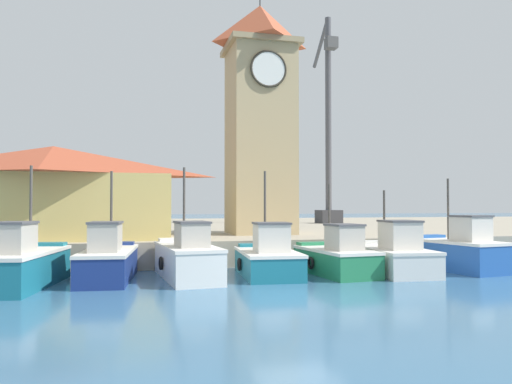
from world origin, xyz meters
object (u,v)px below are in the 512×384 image
(fishing_boat_center, at_px, (336,257))
(fishing_boat_right_inner, at_px, (459,251))
(fishing_boat_far_left, at_px, (23,264))
(fishing_boat_left_outer, at_px, (108,260))
(clock_tower, at_px, (260,113))
(fishing_boat_mid_left, at_px, (268,258))
(fishing_boat_left_inner, at_px, (187,258))
(port_crane_near, at_px, (328,142))
(warehouse_left, at_px, (53,191))
(fishing_boat_mid_right, at_px, (392,255))

(fishing_boat_center, relative_size, fishing_boat_right_inner, 0.99)
(fishing_boat_far_left, relative_size, fishing_boat_left_outer, 1.01)
(fishing_boat_left_outer, relative_size, clock_tower, 0.35)
(fishing_boat_mid_left, bearing_deg, fishing_boat_left_inner, 178.62)
(port_crane_near, bearing_deg, fishing_boat_left_outer, -128.40)
(warehouse_left, xyz_separation_m, port_crane_near, (21.30, 17.20, 5.19))
(fishing_boat_left_outer, height_order, port_crane_near, port_crane_near)
(fishing_boat_left_inner, height_order, port_crane_near, port_crane_near)
(fishing_boat_left_outer, height_order, fishing_boat_mid_right, fishing_boat_left_outer)
(fishing_boat_mid_left, height_order, fishing_boat_center, fishing_boat_mid_left)
(fishing_boat_mid_right, xyz_separation_m, port_crane_near, (6.97, 23.96, 7.98))
(fishing_boat_left_outer, xyz_separation_m, warehouse_left, (-2.86, 6.06, 2.76))
(fishing_boat_mid_left, relative_size, port_crane_near, 0.24)
(fishing_boat_center, bearing_deg, fishing_boat_left_outer, 175.76)
(fishing_boat_left_inner, bearing_deg, fishing_boat_center, -3.28)
(fishing_boat_left_inner, bearing_deg, warehouse_left, 132.29)
(fishing_boat_left_inner, height_order, clock_tower, clock_tower)
(fishing_boat_mid_left, xyz_separation_m, warehouse_left, (-9.01, 6.46, 2.80))
(clock_tower, relative_size, port_crane_near, 0.77)
(fishing_boat_far_left, relative_size, warehouse_left, 0.46)
(fishing_boat_right_inner, bearing_deg, fishing_boat_left_outer, 177.14)
(fishing_boat_mid_right, bearing_deg, fishing_boat_right_inner, -0.65)
(fishing_boat_center, xyz_separation_m, port_crane_near, (9.47, 23.93, 8.00))
(fishing_boat_right_inner, distance_m, clock_tower, 13.16)
(fishing_boat_left_inner, height_order, fishing_boat_mid_right, fishing_boat_left_inner)
(port_crane_near, bearing_deg, clock_tower, -124.30)
(fishing_boat_center, xyz_separation_m, fishing_boat_right_inner, (5.70, -0.07, 0.13))
(fishing_boat_left_inner, bearing_deg, fishing_boat_mid_left, -1.38)
(clock_tower, bearing_deg, fishing_boat_center, -83.47)
(fishing_boat_left_outer, bearing_deg, clock_tower, 44.82)
(fishing_boat_mid_left, distance_m, clock_tower, 11.31)
(warehouse_left, bearing_deg, fishing_boat_far_left, -89.38)
(fishing_boat_left_inner, distance_m, fishing_boat_right_inner, 11.73)
(fishing_boat_left_outer, xyz_separation_m, fishing_boat_center, (8.97, -0.67, -0.05))
(fishing_boat_center, bearing_deg, clock_tower, 96.53)
(fishing_boat_left_outer, bearing_deg, fishing_boat_mid_left, -3.69)
(fishing_boat_left_outer, xyz_separation_m, fishing_boat_mid_left, (6.15, -0.40, -0.05))
(fishing_boat_left_inner, xyz_separation_m, fishing_boat_mid_right, (8.52, -0.38, -0.07))
(fishing_boat_right_inner, distance_m, warehouse_left, 18.99)
(fishing_boat_left_outer, height_order, fishing_boat_center, fishing_boat_left_outer)
(fishing_boat_far_left, height_order, fishing_boat_left_outer, fishing_boat_far_left)
(fishing_boat_right_inner, xyz_separation_m, warehouse_left, (-17.53, 6.79, 2.68))
(warehouse_left, bearing_deg, fishing_boat_mid_right, -25.26)
(fishing_boat_far_left, bearing_deg, fishing_boat_left_outer, 21.21)
(clock_tower, distance_m, warehouse_left, 11.94)
(fishing_boat_mid_left, xyz_separation_m, fishing_boat_right_inner, (8.52, -0.34, 0.12))
(fishing_boat_mid_left, height_order, fishing_boat_mid_right, fishing_boat_mid_left)
(fishing_boat_mid_left, bearing_deg, fishing_boat_center, -5.44)
(fishing_boat_center, bearing_deg, fishing_boat_right_inner, -0.69)
(fishing_boat_far_left, relative_size, fishing_boat_left_inner, 0.98)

